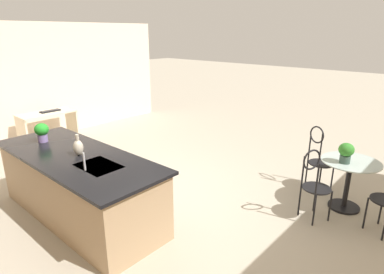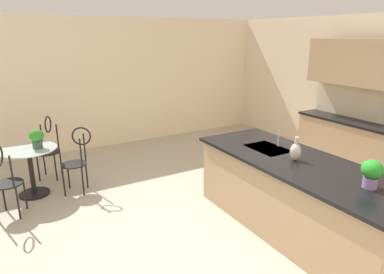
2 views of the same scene
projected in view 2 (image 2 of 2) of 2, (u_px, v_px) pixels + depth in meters
ground_plane at (223, 237)px, 4.08m from camera, size 40.00×40.00×0.00m
wall_left_window at (110, 83)px, 7.22m from camera, size 0.12×7.80×2.70m
kitchen_island at (296, 196)px, 4.11m from camera, size 2.80×1.06×0.92m
back_counter_run at (364, 147)px, 5.81m from camera, size 2.44×0.64×1.52m
upper_cabinet_run at (376, 64)px, 5.39m from camera, size 2.40×0.36×0.76m
bistro_table at (31, 167)px, 5.06m from camera, size 0.80×0.80×0.74m
chair_near_window at (77, 157)px, 5.11m from camera, size 0.50×0.52×1.04m
chair_by_island at (49, 145)px, 5.69m from camera, size 0.52×0.51×1.04m
chair_toward_desk at (5, 177)px, 4.38m from camera, size 0.52×0.50×1.04m
sink_faucet at (278, 138)px, 4.49m from camera, size 0.02×0.02×0.22m
potted_plant_on_table at (37, 137)px, 4.95m from camera, size 0.21×0.21×0.29m
potted_plant_counter_far at (372, 172)px, 3.25m from camera, size 0.20×0.20×0.28m
vase_on_counter at (296, 151)px, 3.97m from camera, size 0.13×0.13×0.29m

